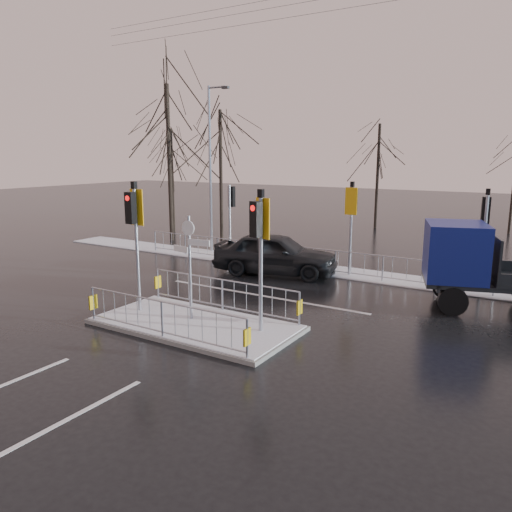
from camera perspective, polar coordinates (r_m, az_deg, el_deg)
The scene contains 12 objects.
ground at distance 14.83m, azimuth -6.97°, elevation -8.02°, with size 120.00×120.00×0.00m, color black.
snow_verge at distance 21.91m, azimuth 7.20°, elevation -1.51°, with size 30.00×2.00×0.04m, color white.
lane_markings at distance 14.58m, azimuth -7.80°, elevation -8.37°, with size 8.00×11.38×0.01m.
traffic_island at distance 14.72m, azimuth -7.02°, elevation -6.57°, with size 6.00×3.04×4.15m.
far_kerb_fixtures at distance 21.13m, azimuth 7.42°, elevation 0.77°, with size 18.00×0.65×3.83m.
car_far_lane at distance 20.79m, azimuth 2.23°, elevation 0.27°, with size 2.07×5.14×1.75m, color black.
flatbed_truck at distance 17.59m, azimuth 24.48°, elevation -0.86°, with size 6.38×3.91×2.78m.
tree_near_a at distance 29.18m, azimuth -9.99°, elevation 13.70°, with size 4.75×4.75×8.97m.
tree_near_b at distance 28.77m, azimuth -4.08°, elevation 11.95°, with size 4.00×4.00×7.55m.
tree_near_c at distance 32.36m, azimuth -9.59°, elevation 10.64°, with size 3.50×3.50×6.61m.
tree_far_a at distance 34.58m, azimuth 13.81°, elevation 11.06°, with size 3.75×3.75×7.08m.
street_lamp_left at distance 25.42m, azimuth -5.15°, elevation 10.51°, with size 1.25×0.18×8.20m.
Camera 1 is at (8.81, -10.84, 4.96)m, focal length 35.00 mm.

